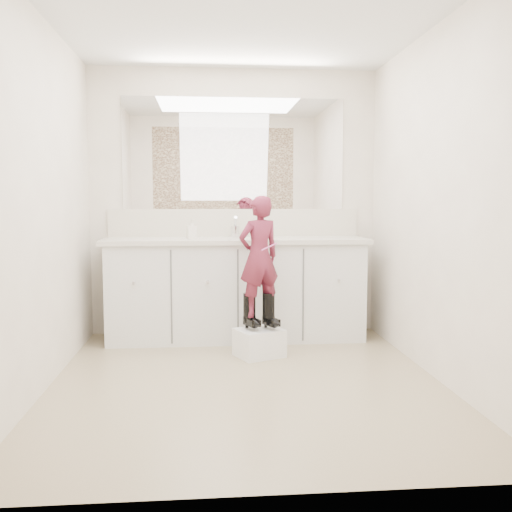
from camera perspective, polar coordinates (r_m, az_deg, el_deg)
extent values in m
plane|color=#92805F|center=(3.94, -0.99, -12.43)|extent=(3.00, 3.00, 0.00)
plane|color=white|center=(3.93, -1.05, 23.11)|extent=(3.00, 3.00, 0.00)
plane|color=beige|center=(5.24, -2.19, 5.37)|extent=(2.60, 0.00, 2.60)
plane|color=beige|center=(2.25, 1.70, 5.19)|extent=(2.60, 0.00, 2.60)
plane|color=beige|center=(3.88, -20.65, 4.98)|extent=(0.00, 3.00, 3.00)
plane|color=beige|center=(4.05, 17.73, 5.08)|extent=(0.00, 3.00, 3.00)
cube|color=silver|center=(5.03, -2.00, -3.50)|extent=(2.20, 0.55, 0.85)
cube|color=beige|center=(4.96, -2.01, 1.55)|extent=(2.28, 0.58, 0.04)
cube|color=beige|center=(5.23, -2.17, 3.34)|extent=(2.28, 0.03, 0.25)
cube|color=white|center=(5.25, -2.20, 10.18)|extent=(2.00, 0.02, 1.00)
cube|color=#472819|center=(2.30, 1.71, 16.46)|extent=(2.00, 0.01, 1.20)
cylinder|color=silver|center=(5.12, -2.11, 2.46)|extent=(0.08, 0.08, 0.10)
imported|color=beige|center=(5.00, 0.93, 2.36)|extent=(0.12, 0.12, 0.10)
imported|color=white|center=(4.92, -6.46, 2.69)|extent=(0.09, 0.09, 0.17)
cube|color=white|center=(4.51, 0.32, -8.67)|extent=(0.42, 0.39, 0.22)
imported|color=#AF3651|center=(4.41, 0.30, -0.05)|extent=(0.40, 0.34, 0.94)
cylinder|color=#D6539D|center=(4.33, 1.32, 0.92)|extent=(0.13, 0.07, 0.06)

